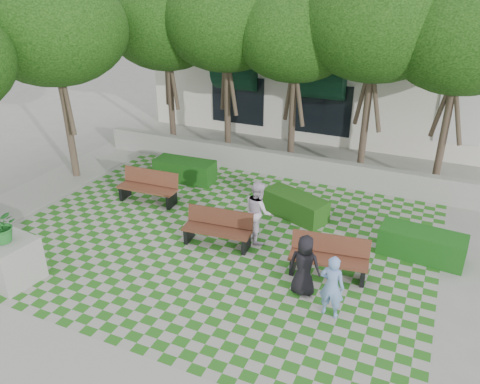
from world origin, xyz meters
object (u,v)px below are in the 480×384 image
at_px(bench_west, 149,187).
at_px(person_blue, 332,286).
at_px(hedge_midleft, 185,170).
at_px(planter_front, 9,253).
at_px(person_dark, 304,265).
at_px(bench_mid, 218,229).
at_px(hedge_east, 422,244).
at_px(person_white, 258,211).
at_px(hedge_midright, 295,206).
at_px(bench_east, 329,258).

xyz_separation_m(bench_west, person_blue, (7.00, -3.18, 0.26)).
height_order(hedge_midleft, planter_front, planter_front).
bearing_deg(person_dark, bench_mid, -23.86).
distance_m(hedge_east, person_blue, 3.74).
distance_m(bench_west, person_white, 4.35).
relative_size(bench_mid, person_white, 1.11).
xyz_separation_m(hedge_east, hedge_midright, (-3.84, 0.82, -0.02)).
bearing_deg(hedge_midright, hedge_east, -12.09).
bearing_deg(person_white, bench_mid, 90.47).
bearing_deg(person_blue, hedge_east, -111.65).
bearing_deg(hedge_midleft, bench_east, -30.17).
relative_size(bench_east, hedge_midright, 0.98).
distance_m(hedge_midright, person_dark, 3.92).
xyz_separation_m(hedge_midleft, planter_front, (-0.76, -7.18, 0.43)).
distance_m(person_blue, person_white, 3.64).
xyz_separation_m(bench_west, person_white, (4.27, -0.77, 0.39)).
height_order(hedge_midright, person_blue, person_blue).
relative_size(bench_mid, person_blue, 1.29).
bearing_deg(person_white, hedge_east, -116.35).
height_order(hedge_east, hedge_midleft, hedge_midleft).
distance_m(bench_west, hedge_east, 8.66).
xyz_separation_m(bench_east, hedge_east, (2.09, 1.82, -0.11)).
bearing_deg(bench_mid, bench_west, 150.13).
relative_size(hedge_midright, person_blue, 1.35).
distance_m(person_blue, person_dark, 0.95).
relative_size(hedge_midleft, person_dark, 1.43).
relative_size(bench_mid, person_dark, 1.28).
height_order(hedge_midright, hedge_midleft, hedge_midleft).
distance_m(bench_mid, person_blue, 4.03).
distance_m(hedge_midleft, person_white, 4.95).
distance_m(hedge_midleft, person_blue, 8.56).
height_order(hedge_east, planter_front, planter_front).
distance_m(hedge_midright, hedge_midleft, 4.71).
relative_size(hedge_midright, person_dark, 1.35).
height_order(bench_west, person_dark, person_dark).
relative_size(hedge_midleft, planter_front, 1.10).
xyz_separation_m(bench_west, person_dark, (6.21, -2.66, 0.27)).
distance_m(hedge_midright, person_blue, 4.71).
bearing_deg(person_white, bench_west, 41.57).
xyz_separation_m(planter_front, person_dark, (6.76, 2.50, -0.04)).
height_order(bench_east, bench_west, bench_west).
height_order(bench_west, hedge_east, bench_west).
bearing_deg(planter_front, bench_mid, 43.13).
distance_m(bench_west, hedge_midleft, 2.04).
bearing_deg(bench_east, person_white, 151.06).
bearing_deg(person_blue, bench_west, -19.64).
bearing_deg(person_white, hedge_midleft, 17.21).
xyz_separation_m(bench_west, hedge_midright, (4.81, 0.98, -0.15)).
distance_m(bench_east, hedge_east, 2.78).
relative_size(bench_west, hedge_midright, 0.98).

